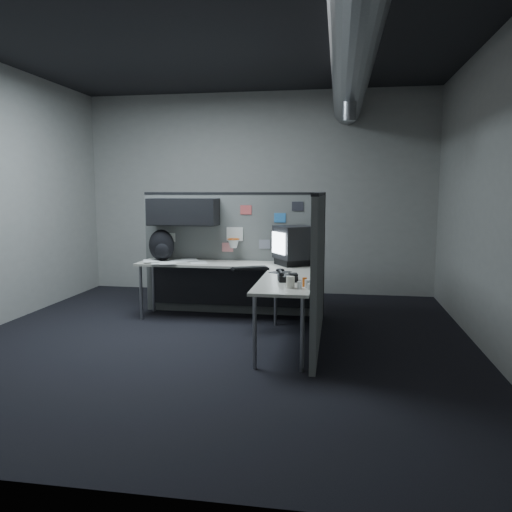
% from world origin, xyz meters
% --- Properties ---
extents(room, '(5.62, 5.62, 3.22)m').
position_xyz_m(room, '(0.56, 0.00, 2.10)').
color(room, black).
rests_on(room, ground).
extents(partition_back, '(2.44, 0.42, 1.63)m').
position_xyz_m(partition_back, '(-0.25, 1.23, 1.00)').
color(partition_back, '#5B5D5B').
rests_on(partition_back, ground).
extents(partition_right, '(0.07, 2.23, 1.63)m').
position_xyz_m(partition_right, '(1.10, 0.22, 0.82)').
color(partition_right, '#5B5D5B').
rests_on(partition_right, ground).
extents(desk, '(2.31, 2.11, 0.73)m').
position_xyz_m(desk, '(0.15, 0.70, 0.61)').
color(desk, '#BCB8AA').
rests_on(desk, ground).
extents(monitor, '(0.59, 0.59, 0.49)m').
position_xyz_m(monitor, '(0.77, 0.96, 0.98)').
color(monitor, black).
rests_on(monitor, desk).
extents(keyboard, '(0.45, 0.33, 0.04)m').
position_xyz_m(keyboard, '(0.29, 0.47, 0.75)').
color(keyboard, black).
rests_on(keyboard, desk).
extents(mouse, '(0.26, 0.27, 0.05)m').
position_xyz_m(mouse, '(0.66, 0.36, 0.75)').
color(mouse, black).
rests_on(mouse, desk).
extents(phone, '(0.23, 0.25, 0.10)m').
position_xyz_m(phone, '(0.79, -0.16, 0.77)').
color(phone, black).
rests_on(phone, desk).
extents(bottles, '(0.14, 0.18, 0.09)m').
position_xyz_m(bottles, '(1.00, -0.51, 0.77)').
color(bottles, silver).
rests_on(bottles, desk).
extents(cup, '(0.09, 0.09, 0.11)m').
position_xyz_m(cup, '(0.86, -0.53, 0.79)').
color(cup, beige).
rests_on(cup, desk).
extents(papers, '(0.91, 0.67, 0.02)m').
position_xyz_m(papers, '(-0.78, 0.93, 0.74)').
color(papers, white).
rests_on(papers, desk).
extents(backpack, '(0.35, 0.32, 0.41)m').
position_xyz_m(backpack, '(-0.98, 1.02, 0.93)').
color(backpack, black).
rests_on(backpack, desk).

